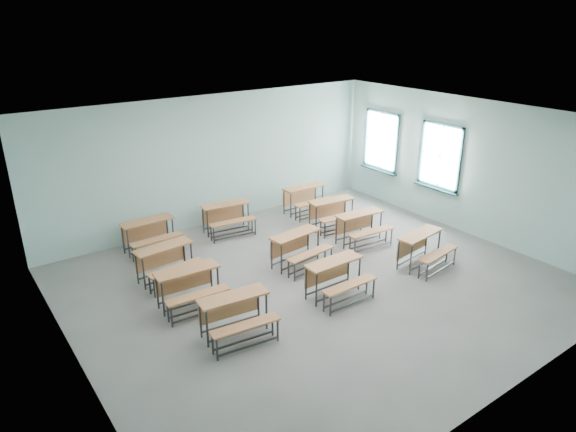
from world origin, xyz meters
The scene contains 12 objects.
room centered at (0.08, 0.03, 1.60)m, with size 9.04×8.04×3.24m.
desk_unit_r0c0 centered at (-2.19, -0.62, 0.48)m, with size 1.22×0.89×0.71m.
desk_unit_r0c1 centered at (-0.04, -0.62, 0.48)m, with size 1.14×0.77×0.71m.
desk_unit_r0c2 centered at (2.25, -0.72, 0.48)m, with size 1.23×0.91×0.71m.
desk_unit_r1c0 centered at (-2.40, 0.66, 0.48)m, with size 1.19×0.84×0.71m.
desk_unit_r1c1 centered at (0.15, 0.81, 0.48)m, with size 1.22×0.89×0.71m.
desk_unit_r1c2 centered at (2.01, 0.88, 0.48)m, with size 1.20×0.86×0.71m.
desk_unit_r2c0 centered at (-2.33, 1.83, 0.48)m, with size 1.20×0.86×0.71m.
desk_unit_r2c2 centered at (2.06, 1.93, 0.48)m, with size 1.23×0.91×0.71m.
desk_unit_r3c0 centered at (-2.08, 3.30, 0.48)m, with size 1.16×0.80×0.71m.
desk_unit_r3c1 centered at (-0.18, 3.21, 0.48)m, with size 1.23×0.91×0.71m.
desk_unit_r3c2 centered at (2.14, 3.14, 0.48)m, with size 1.15×0.78×0.71m.
Camera 1 is at (-5.69, -6.89, 4.98)m, focal length 32.00 mm.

